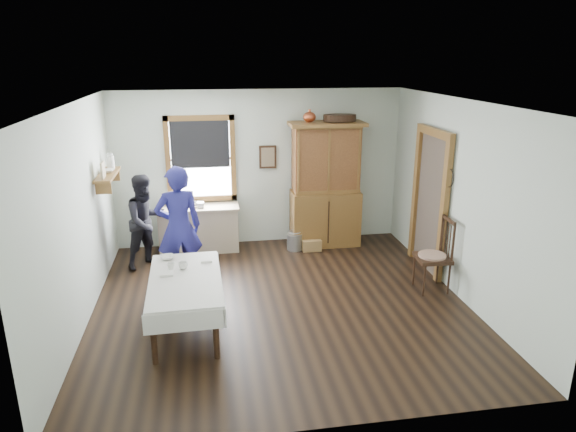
{
  "coord_description": "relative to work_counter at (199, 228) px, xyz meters",
  "views": [
    {
      "loc": [
        -0.92,
        -6.27,
        3.27
      ],
      "look_at": [
        0.15,
        0.3,
        1.15
      ],
      "focal_mm": 32.0,
      "sensor_mm": 36.0,
      "label": 1
    }
  ],
  "objects": [
    {
      "name": "room",
      "position": [
        1.09,
        -2.2,
        0.96
      ],
      "size": [
        5.01,
        5.01,
        2.7
      ],
      "color": "black",
      "rests_on": "ground"
    },
    {
      "name": "window",
      "position": [
        0.09,
        0.26,
        1.23
      ],
      "size": [
        1.18,
        0.07,
        1.48
      ],
      "color": "white",
      "rests_on": "room"
    },
    {
      "name": "doorway",
      "position": [
        3.55,
        -1.35,
        0.77
      ],
      "size": [
        0.09,
        1.14,
        2.22
      ],
      "color": "#4C4036",
      "rests_on": "room"
    },
    {
      "name": "wall_shelf",
      "position": [
        -1.28,
        -0.66,
        1.18
      ],
      "size": [
        0.24,
        1.0,
        0.44
      ],
      "color": "brown",
      "rests_on": "room"
    },
    {
      "name": "framed_picture",
      "position": [
        1.24,
        0.26,
        1.16
      ],
      "size": [
        0.3,
        0.04,
        0.4
      ],
      "primitive_type": "cube",
      "color": "#352012",
      "rests_on": "room"
    },
    {
      "name": "rug_beater",
      "position": [
        3.54,
        -1.9,
        1.33
      ],
      "size": [
        0.01,
        0.27,
        0.27
      ],
      "primitive_type": "torus",
      "rotation": [
        0.0,
        1.57,
        0.0
      ],
      "color": "black",
      "rests_on": "room"
    },
    {
      "name": "work_counter",
      "position": [
        0.0,
        0.0,
        0.0
      ],
      "size": [
        1.38,
        0.53,
        0.79
      ],
      "primitive_type": "cube",
      "rotation": [
        0.0,
        0.0,
        -0.01
      ],
      "color": "tan",
      "rests_on": "room"
    },
    {
      "name": "china_hutch",
      "position": [
        2.21,
        -0.04,
        0.69
      ],
      "size": [
        1.28,
        0.62,
        2.17
      ],
      "primitive_type": "cube",
      "rotation": [
        0.0,
        0.0,
        -0.01
      ],
      "color": "brown",
      "rests_on": "room"
    },
    {
      "name": "dining_table",
      "position": [
        -0.15,
        -2.66,
        -0.06
      ],
      "size": [
        0.93,
        1.71,
        0.67
      ],
      "primitive_type": "cube",
      "rotation": [
        0.0,
        0.0,
        0.02
      ],
      "color": "silver",
      "rests_on": "room"
    },
    {
      "name": "spindle_chair",
      "position": [
        3.3,
        -2.12,
        0.15
      ],
      "size": [
        0.53,
        0.53,
        1.08
      ],
      "primitive_type": "cube",
      "rotation": [
        0.0,
        0.0,
        -0.07
      ],
      "color": "#352012",
      "rests_on": "room"
    },
    {
      "name": "pail",
      "position": [
        1.63,
        -0.24,
        -0.25
      ],
      "size": [
        0.29,
        0.29,
        0.29
      ],
      "primitive_type": "cube",
      "rotation": [
        0.0,
        0.0,
        -0.08
      ],
      "color": "#9FA3A7",
      "rests_on": "room"
    },
    {
      "name": "wicker_basket",
      "position": [
        1.91,
        -0.31,
        -0.3
      ],
      "size": [
        0.33,
        0.24,
        0.19
      ],
      "primitive_type": "cube",
      "rotation": [
        0.0,
        0.0,
        0.02
      ],
      "color": "#9C7246",
      "rests_on": "room"
    },
    {
      "name": "woman_blue",
      "position": [
        -0.26,
        -1.39,
        0.44
      ],
      "size": [
        0.67,
        0.51,
        1.66
      ],
      "primitive_type": "imported",
      "rotation": [
        0.0,
        0.0,
        3.35
      ],
      "color": "navy",
      "rests_on": "room"
    },
    {
      "name": "figure_dark",
      "position": [
        -0.8,
        -0.56,
        0.3
      ],
      "size": [
        0.86,
        0.83,
        1.39
      ],
      "primitive_type": "imported",
      "rotation": [
        0.0,
        0.0,
        0.67
      ],
      "color": "black",
      "rests_on": "room"
    },
    {
      "name": "table_cup_a",
      "position": [
        -0.18,
        -2.37,
        0.32
      ],
      "size": [
        0.12,
        0.12,
        0.09
      ],
      "primitive_type": "imported",
      "rotation": [
        0.0,
        0.0,
        -0.04
      ],
      "color": "silver",
      "rests_on": "dining_table"
    },
    {
      "name": "table_cup_b",
      "position": [
        -0.33,
        -2.37,
        0.32
      ],
      "size": [
        0.09,
        0.09,
        0.09
      ],
      "primitive_type": "imported",
      "rotation": [
        0.0,
        0.0,
        -0.0
      ],
      "color": "silver",
      "rests_on": "dining_table"
    },
    {
      "name": "table_bowl",
      "position": [
        -0.4,
        -2.01,
        0.31
      ],
      "size": [
        0.25,
        0.25,
        0.05
      ],
      "primitive_type": "imported",
      "rotation": [
        0.0,
        0.0,
        0.21
      ],
      "color": "silver",
      "rests_on": "dining_table"
    },
    {
      "name": "counter_book",
      "position": [
        -0.16,
        0.02,
        0.4
      ],
      "size": [
        0.18,
        0.23,
        0.02
      ],
      "primitive_type": "imported",
      "rotation": [
        0.0,
        0.0,
        0.11
      ],
      "color": "#7B6A52",
      "rests_on": "work_counter"
    },
    {
      "name": "counter_bowl",
      "position": [
        -0.04,
        0.06,
        0.42
      ],
      "size": [
        0.21,
        0.21,
        0.06
      ],
      "primitive_type": "imported",
      "rotation": [
        0.0,
        0.0,
        0.11
      ],
      "color": "silver",
      "rests_on": "work_counter"
    },
    {
      "name": "shelf_bowl",
      "position": [
        -1.28,
        -0.65,
        1.2
      ],
      "size": [
        0.22,
        0.22,
        0.05
      ],
      "primitive_type": "imported",
      "color": "silver",
      "rests_on": "wall_shelf"
    }
  ]
}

